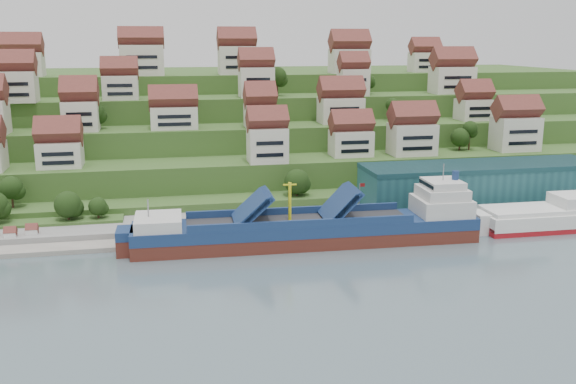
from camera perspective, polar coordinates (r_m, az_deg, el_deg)
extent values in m
plane|color=slate|center=(136.59, 0.36, -4.64)|extent=(300.00, 300.00, 0.00)
cube|color=gray|center=(155.16, 6.46, -2.09)|extent=(180.00, 14.00, 2.20)
cube|color=gray|center=(148.55, -23.20, -4.06)|extent=(45.00, 20.00, 1.00)
cube|color=#2D4C1E|center=(218.51, -4.29, 2.74)|extent=(260.00, 128.00, 4.00)
cube|color=#2D4C1E|center=(222.78, -4.47, 3.85)|extent=(260.00, 118.00, 11.00)
cube|color=#2D4C1E|center=(230.08, -4.74, 5.04)|extent=(260.00, 102.00, 18.00)
cube|color=#2D4C1E|center=(237.48, -4.99, 6.14)|extent=(260.00, 86.00, 25.00)
cube|color=#2D4C1E|center=(246.01, -5.25, 7.09)|extent=(260.00, 68.00, 31.00)
cube|color=beige|center=(171.48, -19.59, 3.18)|extent=(10.72, 8.57, 6.36)
cube|color=beige|center=(167.57, -1.85, 4.19)|extent=(10.03, 7.62, 9.02)
cube|color=beige|center=(177.86, 5.61, 4.34)|extent=(11.07, 7.73, 6.97)
cube|color=beige|center=(182.00, 10.96, 4.63)|extent=(12.26, 8.26, 8.61)
cube|color=beige|center=(197.15, 19.55, 4.91)|extent=(12.43, 8.31, 9.61)
cube|color=beige|center=(184.74, -17.92, 6.46)|extent=(9.41, 8.98, 8.06)
cube|color=beige|center=(182.74, -10.10, 6.53)|extent=(12.82, 7.90, 6.16)
cube|color=beige|center=(182.84, -2.48, 6.77)|extent=(8.43, 8.56, 6.47)
cube|color=beige|center=(192.99, 4.70, 7.25)|extent=(12.66, 8.36, 7.53)
cube|color=beige|center=(207.95, 16.17, 7.05)|extent=(9.77, 8.04, 6.39)
cube|color=beige|center=(197.94, -22.91, 8.61)|extent=(10.35, 7.86, 8.66)
cube|color=beige|center=(197.83, -14.67, 8.98)|extent=(10.23, 7.30, 7.02)
cube|color=beige|center=(199.71, -2.83, 9.72)|extent=(10.30, 7.79, 9.06)
cube|color=beige|center=(205.70, 5.82, 9.67)|extent=(8.85, 7.14, 8.32)
cube|color=beige|center=(220.55, 14.37, 9.62)|extent=(13.35, 8.47, 8.62)
cube|color=beige|center=(220.97, -22.43, 10.45)|extent=(11.74, 8.03, 7.44)
cube|color=beige|center=(214.68, -12.84, 11.35)|extent=(13.68, 7.51, 9.64)
cube|color=beige|center=(217.42, -4.55, 11.59)|extent=(12.10, 8.15, 9.17)
cube|color=beige|center=(225.71, 5.47, 11.50)|extent=(12.89, 8.73, 8.11)
cube|color=beige|center=(238.30, 12.03, 11.22)|extent=(10.13, 7.05, 6.81)
ellipsoid|color=#1F3B13|center=(162.23, -23.39, 0.34)|extent=(5.36, 5.36, 5.36)
ellipsoid|color=#1F3B13|center=(160.61, 0.79, 0.93)|extent=(6.33, 6.33, 6.33)
ellipsoid|color=#1F3B13|center=(192.44, 15.04, 4.72)|extent=(5.43, 5.43, 5.43)
ellipsoid|color=#1F3B13|center=(193.44, 15.88, 5.48)|extent=(4.27, 4.27, 4.27)
ellipsoid|color=#1F3B13|center=(200.83, 9.27, 7.64)|extent=(4.21, 4.21, 4.21)
ellipsoid|color=#1F3B13|center=(188.84, -18.34, 6.65)|extent=(4.88, 4.88, 4.88)
ellipsoid|color=#1F3B13|center=(186.92, -16.90, 6.74)|extent=(6.24, 6.24, 6.24)
ellipsoid|color=#1F3B13|center=(204.07, -0.95, 10.26)|extent=(5.87, 5.87, 5.87)
ellipsoid|color=#1F3B13|center=(213.16, 6.01, 10.03)|extent=(4.86, 4.86, 4.86)
ellipsoid|color=#1F3B13|center=(212.55, 7.18, 9.75)|extent=(4.13, 4.13, 4.13)
ellipsoid|color=#1F3B13|center=(151.87, -18.99, -1.06)|extent=(6.00, 6.00, 6.00)
ellipsoid|color=#1F3B13|center=(151.31, -16.56, -1.23)|extent=(4.18, 4.18, 4.18)
cube|color=#205358|center=(167.92, 16.75, 0.76)|extent=(60.00, 15.00, 10.00)
cylinder|color=gray|center=(148.66, 6.37, -0.74)|extent=(0.16, 0.16, 8.00)
cube|color=maroon|center=(148.01, 6.62, 0.62)|extent=(1.20, 0.05, 0.80)
cube|color=white|center=(146.23, -23.41, -3.70)|extent=(2.40, 2.20, 2.20)
cube|color=white|center=(146.84, -21.77, -3.48)|extent=(2.40, 2.20, 2.20)
cube|color=#55231A|center=(136.45, 1.71, -4.23)|extent=(73.07, 13.32, 4.67)
cube|color=navy|center=(135.57, 1.72, -3.01)|extent=(73.08, 13.43, 2.43)
cube|color=silver|center=(132.43, -11.46, -2.63)|extent=(9.64, 10.90, 2.43)
cube|color=#262628|center=(134.88, 0.94, -2.56)|extent=(46.91, 10.88, 0.28)
cube|color=navy|center=(132.56, -3.41, -1.45)|extent=(7.29, 10.50, 6.45)
cube|color=navy|center=(135.82, 4.43, -1.10)|extent=(6.94, 10.49, 6.82)
cylinder|color=yellow|center=(133.48, 0.16, -0.90)|extent=(0.67, 0.67, 8.40)
cube|color=silver|center=(143.58, 13.49, -1.21)|extent=(11.50, 10.96, 3.73)
cube|color=silver|center=(142.88, 13.55, -0.05)|extent=(9.60, 9.79, 2.33)
cube|color=silver|center=(142.45, 13.59, 0.71)|extent=(7.71, 8.61, 1.68)
cylinder|color=navy|center=(143.21, 14.66, 1.44)|extent=(1.54, 1.54, 2.05)
cube|color=maroon|center=(158.29, 21.56, -2.85)|extent=(28.92, 10.87, 2.50)
cube|color=white|center=(157.75, 21.62, -2.11)|extent=(28.92, 10.98, 3.07)
cube|color=white|center=(157.28, 21.68, -1.44)|extent=(27.47, 9.80, 1.15)
cube|color=white|center=(160.85, 23.90, -0.73)|extent=(7.77, 8.53, 2.88)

